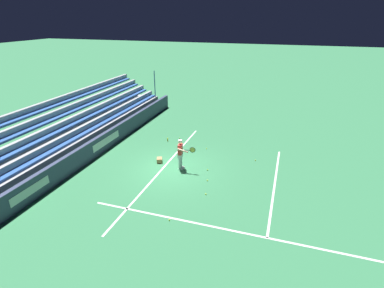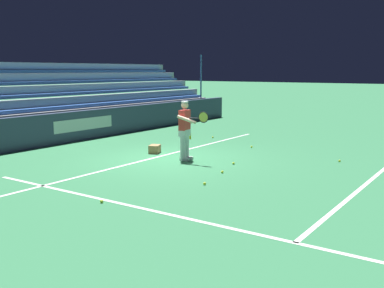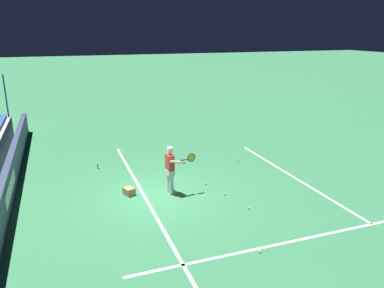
# 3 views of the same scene
# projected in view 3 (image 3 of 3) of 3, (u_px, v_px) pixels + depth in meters

# --- Properties ---
(ground_plane) EXTENTS (160.00, 160.00, 0.00)m
(ground_plane) POSITION_uv_depth(u_px,v_px,m) (159.00, 196.00, 13.17)
(ground_plane) COLOR #337A4C
(court_baseline_white) EXTENTS (12.00, 0.10, 0.01)m
(court_baseline_white) POSITION_uv_depth(u_px,v_px,m) (146.00, 198.00, 13.01)
(court_baseline_white) COLOR white
(court_baseline_white) RESTS_ON ground
(court_sideline_white) EXTENTS (0.10, 12.00, 0.01)m
(court_sideline_white) POSITION_uv_depth(u_px,v_px,m) (331.00, 233.00, 10.77)
(court_sideline_white) COLOR white
(court_sideline_white) RESTS_ON ground
(court_service_line_white) EXTENTS (8.22, 0.10, 0.01)m
(court_service_line_white) POSITION_uv_depth(u_px,v_px,m) (292.00, 176.00, 14.96)
(court_service_line_white) COLOR white
(court_service_line_white) RESTS_ON ground
(back_wall_sponsor_board) EXTENTS (22.16, 0.25, 1.10)m
(back_wall_sponsor_board) POSITION_uv_depth(u_px,v_px,m) (3.00, 203.00, 11.40)
(back_wall_sponsor_board) COLOR #384260
(back_wall_sponsor_board) RESTS_ON ground
(tennis_player) EXTENTS (0.59, 1.03, 1.71)m
(tennis_player) POSITION_uv_depth(u_px,v_px,m) (171.00, 170.00, 13.17)
(tennis_player) COLOR silver
(tennis_player) RESTS_ON ground
(ball_box_cardboard) EXTENTS (0.48, 0.43, 0.26)m
(ball_box_cardboard) POSITION_uv_depth(u_px,v_px,m) (129.00, 191.00, 13.26)
(ball_box_cardboard) COLOR #A87F51
(ball_box_cardboard) RESTS_ON ground
(tennis_ball_far_right) EXTENTS (0.07, 0.07, 0.07)m
(tennis_ball_far_right) POSITION_uv_depth(u_px,v_px,m) (225.00, 194.00, 13.24)
(tennis_ball_far_right) COLOR #CCE533
(tennis_ball_far_right) RESTS_ON ground
(tennis_ball_on_baseline) EXTENTS (0.07, 0.07, 0.07)m
(tennis_ball_on_baseline) POSITION_uv_depth(u_px,v_px,m) (206.00, 184.00, 14.13)
(tennis_ball_on_baseline) COLOR #CCE533
(tennis_ball_on_baseline) RESTS_ON ground
(tennis_ball_midcourt) EXTENTS (0.07, 0.07, 0.07)m
(tennis_ball_midcourt) POSITION_uv_depth(u_px,v_px,m) (238.00, 160.00, 16.69)
(tennis_ball_midcourt) COLOR #CCE533
(tennis_ball_midcourt) RESTS_ON ground
(tennis_ball_by_box) EXTENTS (0.07, 0.07, 0.07)m
(tennis_ball_by_box) POSITION_uv_depth(u_px,v_px,m) (260.00, 252.00, 9.81)
(tennis_ball_by_box) COLOR #CCE533
(tennis_ball_by_box) RESTS_ON ground
(tennis_ball_stray_back) EXTENTS (0.07, 0.07, 0.07)m
(tennis_ball_stray_back) POSITION_uv_depth(u_px,v_px,m) (249.00, 208.00, 12.20)
(tennis_ball_stray_back) COLOR #CCE533
(tennis_ball_stray_back) RESTS_ON ground
(tennis_ball_far_left) EXTENTS (0.07, 0.07, 0.07)m
(tennis_ball_far_left) POSITION_uv_depth(u_px,v_px,m) (165.00, 163.00, 16.31)
(tennis_ball_far_left) COLOR #CCE533
(tennis_ball_far_left) RESTS_ON ground
(tennis_ball_toward_net) EXTENTS (0.07, 0.07, 0.07)m
(tennis_ball_toward_net) POSITION_uv_depth(u_px,v_px,m) (110.00, 161.00, 16.58)
(tennis_ball_toward_net) COLOR #CCE533
(tennis_ball_toward_net) RESTS_ON ground
(water_bottle) EXTENTS (0.07, 0.07, 0.22)m
(water_bottle) POSITION_uv_depth(u_px,v_px,m) (98.00, 166.00, 15.76)
(water_bottle) COLOR yellow
(water_bottle) RESTS_ON ground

